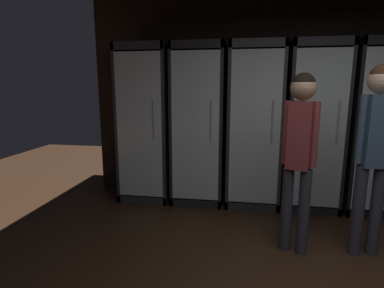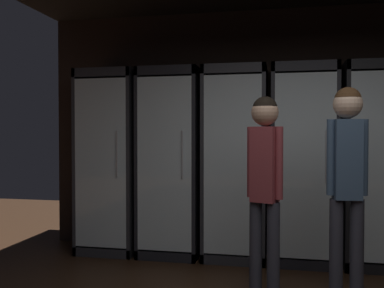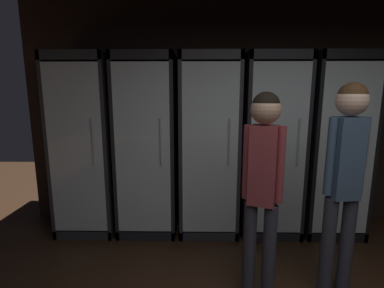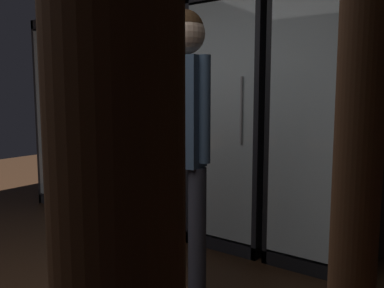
# 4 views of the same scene
# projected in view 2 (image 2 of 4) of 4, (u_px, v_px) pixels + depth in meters

# --- Properties ---
(wall_back) EXTENTS (6.00, 0.06, 2.80)m
(wall_back) POSITION_uv_depth(u_px,v_px,m) (300.00, 131.00, 4.93)
(wall_back) COLOR black
(wall_back) RESTS_ON ground
(cooler_far_left) EXTENTS (0.67, 0.64, 2.10)m
(cooler_far_left) POSITION_uv_depth(u_px,v_px,m) (112.00, 163.00, 5.07)
(cooler_far_left) COLOR #2B2B30
(cooler_far_left) RESTS_ON ground
(cooler_left) EXTENTS (0.67, 0.64, 2.10)m
(cooler_left) POSITION_uv_depth(u_px,v_px,m) (172.00, 164.00, 4.93)
(cooler_left) COLOR black
(cooler_left) RESTS_ON ground
(cooler_center) EXTENTS (0.67, 0.64, 2.10)m
(cooler_center) POSITION_uv_depth(u_px,v_px,m) (236.00, 164.00, 4.78)
(cooler_center) COLOR #2B2B30
(cooler_center) RESTS_ON ground
(cooler_right) EXTENTS (0.67, 0.64, 2.10)m
(cooler_right) POSITION_uv_depth(u_px,v_px,m) (303.00, 166.00, 4.64)
(cooler_right) COLOR black
(cooler_right) RESTS_ON ground
(cooler_far_right) EXTENTS (0.67, 0.64, 2.10)m
(cooler_far_right) POSITION_uv_depth(u_px,v_px,m) (375.00, 167.00, 4.49)
(cooler_far_right) COLOR black
(cooler_far_right) RESTS_ON ground
(shopper_near) EXTENTS (0.32, 0.23, 1.74)m
(shopper_near) POSITION_uv_depth(u_px,v_px,m) (347.00, 168.00, 3.44)
(shopper_near) COLOR #2D2D38
(shopper_near) RESTS_ON ground
(shopper_far) EXTENTS (0.29, 0.22, 1.68)m
(shopper_far) POSITION_uv_depth(u_px,v_px,m) (265.00, 173.00, 3.51)
(shopper_far) COLOR #2D2D38
(shopper_far) RESTS_ON ground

